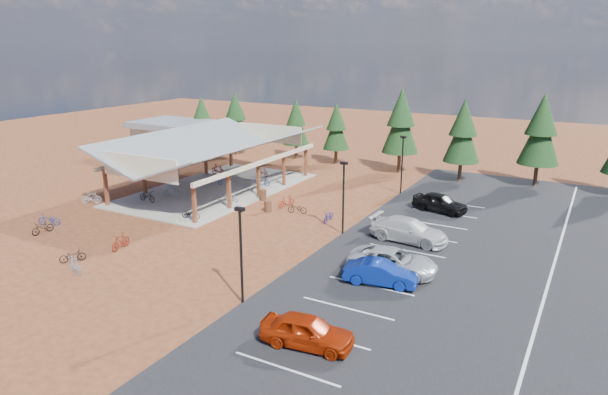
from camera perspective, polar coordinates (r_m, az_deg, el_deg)
The scene contains 39 objects.
ground at distance 38.75m, azimuth -3.90°, elevation -3.46°, with size 140.00×140.00×0.00m, color #582917.
asphalt_lot at distance 35.94m, azimuth 24.80°, elevation -6.53°, with size 27.00×44.00×0.04m, color black.
concrete_pad at distance 49.79m, azimuth -9.18°, elevation 0.85°, with size 10.60×18.60×0.10m, color gray.
bike_pavilion at distance 48.95m, azimuth -9.37°, elevation 5.12°, with size 11.65×19.40×4.97m.
outbuilding at distance 66.46m, azimuth -12.93°, elevation 6.19°, with size 11.00×7.00×3.90m.
lamp_post_0 at distance 27.34m, azimuth -6.66°, elevation -5.37°, with size 0.50×0.25×5.14m.
lamp_post_1 at distance 37.20m, azimuth 4.17°, elevation 0.51°, with size 0.50×0.25×5.14m.
lamp_post_2 at distance 48.04m, azimuth 10.30°, elevation 3.84°, with size 0.50×0.25×5.14m.
trash_bin_0 at distance 42.81m, azimuth -3.82°, elevation -0.92°, with size 0.60×0.60×0.90m, color #4F2E1C.
trash_bin_1 at distance 46.01m, azimuth -4.34°, elevation 0.27°, with size 0.60×0.60×0.90m, color #4F2E1C.
pine_0 at distance 68.78m, azimuth -10.71°, elevation 8.32°, with size 2.83×2.83×6.59m.
pine_1 at distance 64.73m, azimuth -7.23°, elevation 8.46°, with size 3.19×3.19×7.43m.
pine_2 at distance 62.04m, azimuth -0.85°, elevation 7.92°, with size 2.93×2.93×6.82m.
pine_3 at distance 59.40m, azimuth 3.42°, elevation 7.46°, with size 2.88×2.88×6.71m.
pine_4 at distance 55.82m, azimuth 10.17°, elevation 7.89°, with size 3.69×3.69×8.60m.
pine_5 at distance 53.51m, azimuth 16.40°, elevation 6.71°, with size 3.41×3.41×7.94m.
pine_6 at distance 54.04m, azimuth 23.69°, elevation 6.54°, with size 3.69×3.69×8.59m.
bike_0 at distance 46.96m, azimuth -16.19°, elevation 0.14°, with size 0.62×1.78×0.94m, color black.
bike_1 at distance 47.79m, azimuth -13.80°, elevation 0.58°, with size 0.43×1.52×0.91m, color gray.
bike_2 at distance 51.39m, azimuth -9.27°, elevation 1.93°, with size 0.63×1.81×0.95m, color #253EA0.
bike_3 at distance 54.80m, azimuth -9.05°, elevation 2.90°, with size 0.52×1.85×1.11m, color maroon.
bike_4 at distance 41.65m, azimuth -11.83°, elevation -1.65°, with size 0.54×1.54×0.81m, color black.
bike_5 at distance 45.47m, azimuth -7.66°, elevation 0.11°, with size 0.42×1.50×0.90m, color #999AA2.
bike_6 at distance 50.43m, azimuth -4.43°, elevation 1.81°, with size 0.62×1.78×0.93m, color #103495.
bike_7 at distance 53.95m, azimuth -4.36°, elevation 2.74°, with size 0.43×1.52×0.91m, color maroon.
bike_8 at distance 42.05m, azimuth -25.79°, elevation -2.87°, with size 0.58×1.66×0.87m, color black.
bike_9 at distance 48.28m, azimuth -21.48°, elevation -0.01°, with size 0.47×1.65×0.99m, color gray.
bike_10 at distance 43.72m, azimuth -25.26°, elevation -2.11°, with size 0.59×1.69×0.89m, color navy.
bike_11 at distance 37.02m, azimuth -18.74°, elevation -4.40°, with size 0.49×1.74×1.05m, color maroon.
bike_12 at distance 36.00m, azimuth -23.20°, elevation -5.65°, with size 0.53×1.53×0.80m, color black.
bike_13 at distance 34.20m, azimuth -22.97°, elevation -6.58°, with size 0.47×1.65×0.99m, color gray.
bike_14 at distance 40.39m, azimuth 2.60°, elevation -1.97°, with size 0.58×1.67×0.88m, color navy.
bike_15 at distance 43.85m, azimuth -1.87°, elevation -0.42°, with size 0.47×1.66×1.00m, color maroon.
bike_16 at distance 42.34m, azimuth -0.72°, elevation -1.15°, with size 0.53×1.52×0.80m, color black.
car_0 at distance 24.37m, azimuth 0.34°, elevation -13.86°, with size 1.68×4.18×1.42m, color #9E2306.
car_1 at distance 30.32m, azimuth 8.06°, elevation -7.86°, with size 1.40×4.02×1.33m, color navy.
car_2 at distance 31.81m, azimuth 9.32°, elevation -6.64°, with size 2.38×5.15×1.43m, color #A9ACB1.
car_3 at distance 36.94m, azimuth 10.97°, elevation -3.39°, with size 2.16×5.30×1.54m, color beige.
car_4 at distance 43.93m, azimuth 14.11°, elevation -0.50°, with size 1.73×4.31×1.47m, color black.
Camera 1 is at (20.10, -30.52, 12.89)m, focal length 32.00 mm.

